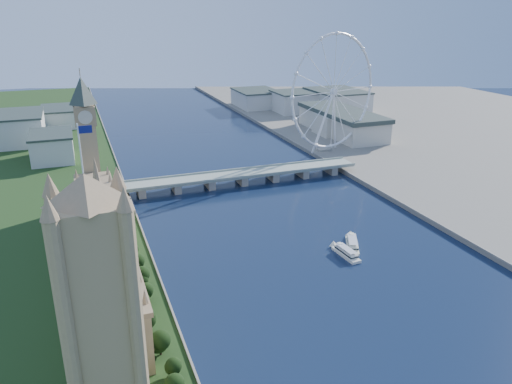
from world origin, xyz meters
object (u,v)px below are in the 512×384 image
victoria_tower (98,295)px  london_eye (334,92)px  tour_boat_near (346,256)px  tour_boat_far (352,247)px

victoria_tower → london_eye: size_ratio=0.90×
victoria_tower → tour_boat_near: (151.87, 87.21, -54.49)m
london_eye → tour_boat_far: (-92.94, -203.25, -67.52)m
victoria_tower → tour_boat_near: 183.41m
victoria_tower → london_eye: (254.98, 300.08, 13.03)m
victoria_tower → tour_boat_far: victoria_tower is taller
london_eye → tour_boat_near: (-103.11, -212.86, -67.52)m
london_eye → tour_boat_far: bearing=-114.6°
tour_boat_near → tour_boat_far: bearing=38.6°
victoria_tower → tour_boat_near: size_ratio=4.14×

